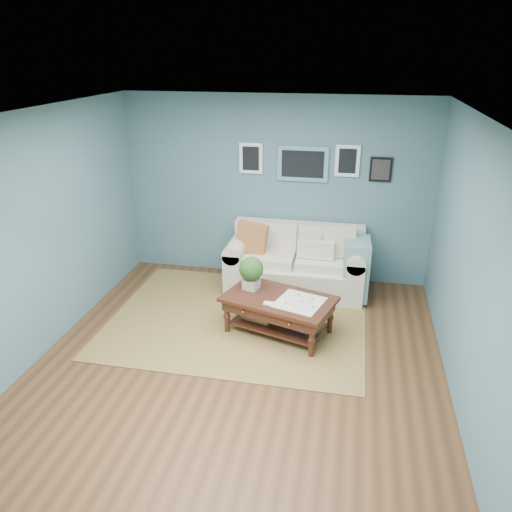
# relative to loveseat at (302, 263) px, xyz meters

# --- Properties ---
(room_shell) EXTENTS (5.00, 5.02, 2.70)m
(room_shell) POSITION_rel_loveseat_xyz_m (-0.46, -1.97, 0.94)
(room_shell) COLOR brown
(room_shell) RESTS_ON ground
(area_rug) EXTENTS (3.25, 2.60, 0.01)m
(area_rug) POSITION_rel_loveseat_xyz_m (-0.70, -1.04, -0.41)
(area_rug) COLOR brown
(area_rug) RESTS_ON ground
(loveseat) EXTENTS (2.00, 0.91, 1.03)m
(loveseat) POSITION_rel_loveseat_xyz_m (0.00, 0.00, 0.00)
(loveseat) COLOR white
(loveseat) RESTS_ON ground
(coffee_table) EXTENTS (1.46, 1.11, 0.91)m
(coffee_table) POSITION_rel_loveseat_xyz_m (-0.20, -1.23, -0.01)
(coffee_table) COLOR black
(coffee_table) RESTS_ON ground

